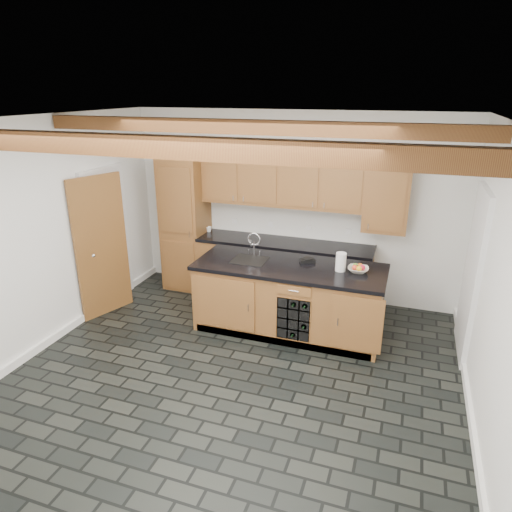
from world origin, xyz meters
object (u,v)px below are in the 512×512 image
(kitchen_scale, at_px, (307,260))
(fruit_bowl, at_px, (358,270))
(paper_towel, at_px, (341,262))
(island, at_px, (289,298))

(kitchen_scale, xyz_separation_m, fruit_bowl, (0.67, -0.13, 0.00))
(fruit_bowl, bearing_deg, kitchen_scale, 169.12)
(kitchen_scale, bearing_deg, paper_towel, -43.52)
(kitchen_scale, bearing_deg, fruit_bowl, -35.35)
(fruit_bowl, bearing_deg, paper_towel, -172.51)
(kitchen_scale, relative_size, paper_towel, 0.95)
(kitchen_scale, distance_m, fruit_bowl, 0.69)
(island, height_order, paper_towel, paper_towel)
(island, height_order, kitchen_scale, kitchen_scale)
(fruit_bowl, relative_size, paper_towel, 1.09)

